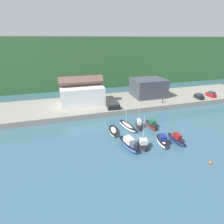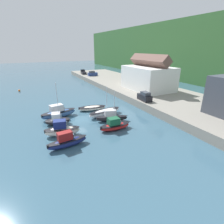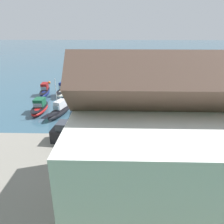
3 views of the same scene
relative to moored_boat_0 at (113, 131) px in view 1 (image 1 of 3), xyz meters
name	(u,v)px [view 1 (image 1 of 3)]	position (x,y,z in m)	size (l,w,h in m)	color
ground_plane	(134,138)	(4.35, -4.37, -0.50)	(320.00, 320.00, 0.00)	#385B70
hillside_backdrop	(87,59)	(4.35, 71.18, 11.87)	(240.00, 50.57, 24.74)	#386633
quay_promenade	(109,103)	(4.35, 20.45, 0.38)	(127.28, 20.01, 1.75)	gray
harbor_clubhouse	(82,94)	(-5.67, 20.18, 5.07)	(15.13, 10.17, 10.33)	white
yacht_club_building	(148,88)	(21.68, 22.42, 4.82)	(12.70, 10.48, 7.13)	#3D424C
moored_boat_0	(113,131)	(0.00, 0.00, 0.00)	(3.35, 6.75, 0.92)	white
moored_boat_1	(127,126)	(4.45, 1.24, 0.21)	(3.66, 8.10, 6.25)	white
moored_boat_2	(139,124)	(8.00, 1.11, 0.36)	(3.35, 6.46, 5.98)	black
moored_boat_3	(152,125)	(11.54, -0.08, 0.30)	(2.10, 5.74, 2.25)	red
moored_boat_4	(128,144)	(1.25, -7.86, 0.55)	(3.59, 7.63, 2.83)	#33568E
moored_boat_5	(143,144)	(4.67, -8.70, 0.33)	(3.10, 4.87, 7.96)	black
moored_boat_6	(162,141)	(9.58, -8.89, 0.50)	(3.21, 6.02, 2.71)	white
moored_boat_7	(176,139)	(13.49, -8.96, 0.38)	(2.20, 6.13, 2.43)	navy
parked_car_0	(114,107)	(3.87, 12.06, 2.17)	(4.36, 2.20, 2.16)	black
parked_car_2	(199,96)	(39.56, 13.55, 2.17)	(2.18, 4.35, 2.16)	black
parked_car_3	(211,94)	(46.18, 14.33, 2.17)	(1.92, 4.25, 2.16)	maroon
person_on_quay	(163,100)	(22.96, 13.07, 2.35)	(0.40, 0.40, 2.14)	#232838
mooring_buoy_1	(210,163)	(15.38, -18.06, -0.22)	(0.56, 0.56, 0.56)	orange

